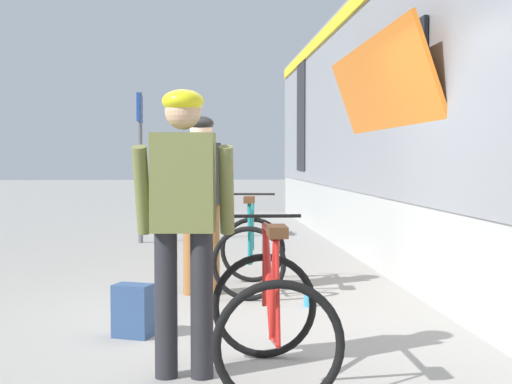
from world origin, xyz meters
TOP-DOWN VIEW (x-y plane):
  - ground_plane at (0.00, 0.00)m, footprint 80.00×80.00m
  - cyclist_near_in_dark at (-0.41, 1.07)m, footprint 0.63×0.34m
  - cyclist_far_in_olive at (-0.51, -1.58)m, footprint 0.63×0.35m
  - bicycle_near_teal at (0.09, 1.21)m, footprint 0.82×1.14m
  - bicycle_far_red at (0.01, -1.72)m, footprint 0.73×1.08m
  - backpack_on_platform at (-0.92, -0.57)m, footprint 0.33×0.27m
  - water_bottle_near_the_bikes at (0.56, 0.41)m, footprint 0.08×0.08m
  - platform_sign_post at (-1.38, 5.45)m, footprint 0.08×0.70m

SIDE VIEW (x-z plane):
  - ground_plane at x=0.00m, z-range 0.00..0.00m
  - water_bottle_near_the_bikes at x=0.56m, z-range 0.00..0.19m
  - backpack_on_platform at x=-0.92m, z-range 0.00..0.40m
  - bicycle_near_teal at x=0.09m, z-range -0.09..0.89m
  - bicycle_far_red at x=0.01m, z-range -0.09..0.89m
  - cyclist_near_in_dark at x=-0.41m, z-range 0.17..1.94m
  - cyclist_far_in_olive at x=-0.51m, z-range 0.17..1.94m
  - platform_sign_post at x=-1.38m, z-range 0.42..2.82m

